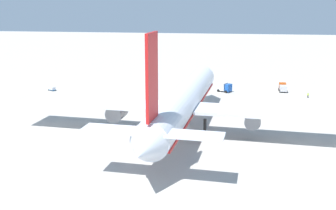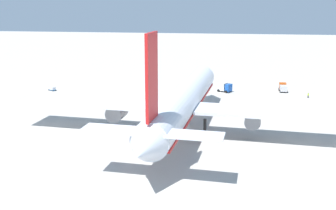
{
  "view_description": "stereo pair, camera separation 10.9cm",
  "coord_description": "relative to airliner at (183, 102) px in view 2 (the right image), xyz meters",
  "views": [
    {
      "loc": [
        -91.49,
        -10.08,
        29.54
      ],
      "look_at": [
        0.22,
        3.81,
        6.01
      ],
      "focal_mm": 43.84,
      "sensor_mm": 36.0,
      "label": 1
    },
    {
      "loc": [
        -91.48,
        -10.19,
        29.54
      ],
      "look_at": [
        0.22,
        3.81,
        6.01
      ],
      "focal_mm": 43.84,
      "sensor_mm": 36.0,
      "label": 2
    }
  ],
  "objects": [
    {
      "name": "baggage_cart_0",
      "position": [
        38.82,
        49.27,
        -6.49
      ],
      "size": [
        2.57,
        3.2,
        1.3
      ],
      "color": "#26598C",
      "rests_on": "ground"
    },
    {
      "name": "service_truck_4",
      "position": [
        45.62,
        -8.68,
        -5.53
      ],
      "size": [
        4.56,
        5.29,
        3.02
      ],
      "color": "#194CA5",
      "rests_on": "ground"
    },
    {
      "name": "ground_plane",
      "position": [
        1.3,
        -0.16,
        -7.2
      ],
      "size": [
        600.0,
        600.0,
        0.0
      ],
      "primitive_type": "plane",
      "color": "#ADA8A0"
    },
    {
      "name": "service_truck_1",
      "position": [
        49.09,
        -28.29,
        -5.81
      ],
      "size": [
        5.15,
        2.56,
        2.72
      ],
      "color": "#BF4C14",
      "rests_on": "ground"
    },
    {
      "name": "airliner",
      "position": [
        0.0,
        0.0,
        0.0
      ],
      "size": [
        72.88,
        78.18,
        24.87
      ],
      "color": "silver",
      "rests_on": "ground"
    },
    {
      "name": "ground_worker_1",
      "position": [
        40.53,
        -35.0,
        -6.35
      ],
      "size": [
        0.56,
        0.56,
        1.67
      ],
      "color": "black",
      "rests_on": "ground"
    }
  ]
}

